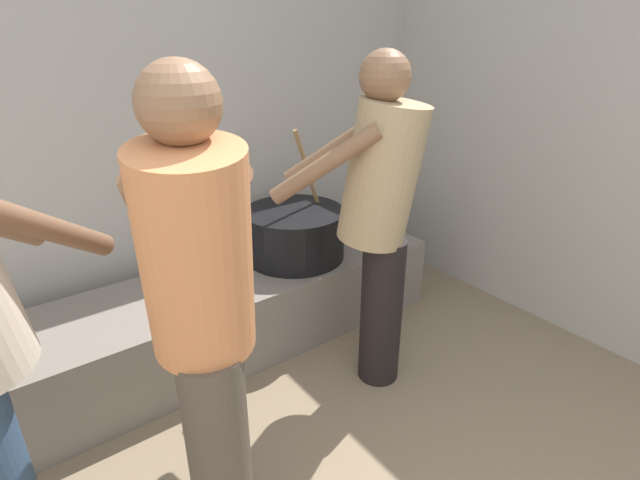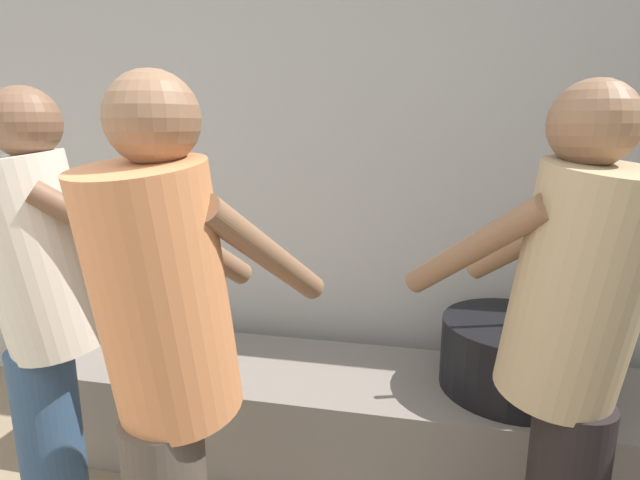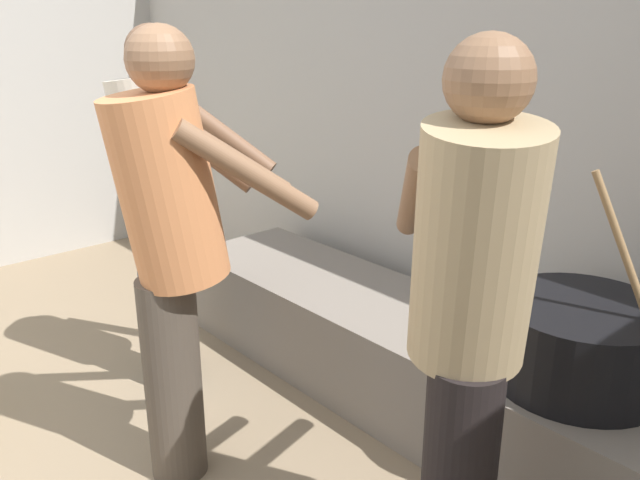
# 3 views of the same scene
# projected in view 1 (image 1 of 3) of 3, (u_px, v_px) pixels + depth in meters

# --- Properties ---
(block_enclosure_rear) EXTENTS (5.16, 0.20, 2.17)m
(block_enclosure_rear) POSITION_uv_depth(u_px,v_px,m) (17.00, 155.00, 2.23)
(block_enclosure_rear) COLOR #ADA8A0
(block_enclosure_rear) RESTS_ON ground_plane
(hearth_ledge) EXTENTS (2.75, 0.60, 0.42)m
(hearth_ledge) POSITION_uv_depth(u_px,v_px,m) (199.00, 324.00, 2.52)
(hearth_ledge) COLOR slate
(hearth_ledge) RESTS_ON ground_plane
(cooking_pot_main) EXTENTS (0.56, 0.56, 0.73)m
(cooking_pot_main) POSITION_uv_depth(u_px,v_px,m) (295.00, 233.00, 2.73)
(cooking_pot_main) COLOR black
(cooking_pot_main) RESTS_ON hearth_ledge
(cook_in_orange_shirt) EXTENTS (0.52, 0.72, 1.57)m
(cook_in_orange_shirt) POSITION_uv_depth(u_px,v_px,m) (203.00, 309.00, 1.37)
(cook_in_orange_shirt) COLOR #4C4238
(cook_in_orange_shirt) RESTS_ON ground_plane
(cook_in_tan_shirt) EXTENTS (0.68, 0.69, 1.56)m
(cook_in_tan_shirt) POSITION_uv_depth(u_px,v_px,m) (380.00, 211.00, 2.12)
(cook_in_tan_shirt) COLOR black
(cook_in_tan_shirt) RESTS_ON ground_plane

